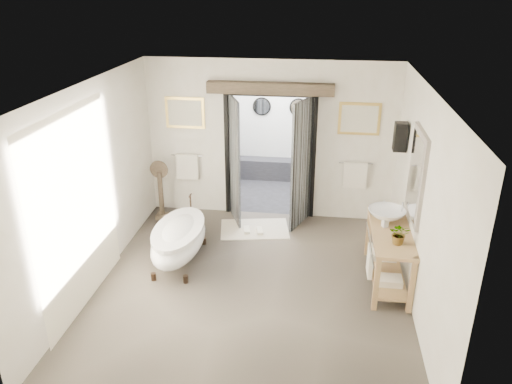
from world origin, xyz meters
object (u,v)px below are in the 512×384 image
Objects in this scene: vanity at (387,251)px; basin at (387,215)px; clawfoot_tub at (179,239)px; rug at (255,229)px.

vanity is 0.53m from basin.
clawfoot_tub is 3.17m from vanity.
basin reaches higher than vanity.
basin is (2.12, -1.09, 0.94)m from rug.
basin reaches higher than rug.
basin reaches higher than clawfoot_tub.
clawfoot_tub is at bearing -129.64° from rug.
rug is 2.16× the size of basin.
vanity is (3.16, -0.15, 0.10)m from clawfoot_tub.
basin is at bearing 94.44° from vanity.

